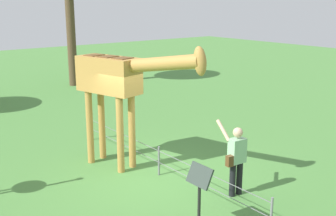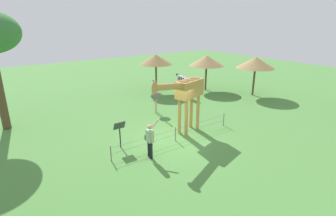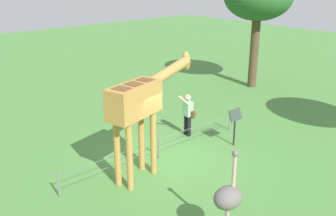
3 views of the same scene
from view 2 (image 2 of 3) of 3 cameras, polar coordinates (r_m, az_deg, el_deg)
ground_plane at (r=13.67m, az=1.25°, el=-6.87°), size 60.00×60.00×0.00m
giraffe at (r=13.75m, az=3.91°, el=3.37°), size 3.76×1.46×3.34m
visitor at (r=11.68m, az=-3.92°, el=-6.65°), size 0.69×0.59×1.68m
zebra at (r=21.21m, az=3.27°, el=5.71°), size 0.61×1.83×1.66m
ostrich at (r=17.18m, az=-2.67°, el=2.69°), size 0.70×0.56×2.25m
shade_hut_near at (r=23.04m, az=8.33°, el=10.06°), size 2.97×2.97×2.99m
shade_hut_far at (r=22.20m, az=18.38°, el=9.27°), size 2.98×2.98×3.09m
shade_hut_aside at (r=22.15m, az=-2.63°, el=10.39°), size 2.73×2.73×3.15m
info_sign at (r=12.74m, az=-10.39°, el=-4.49°), size 0.56×0.21×1.32m
wire_fence at (r=13.40m, az=1.62°, el=-5.51°), size 7.05×0.05×0.75m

